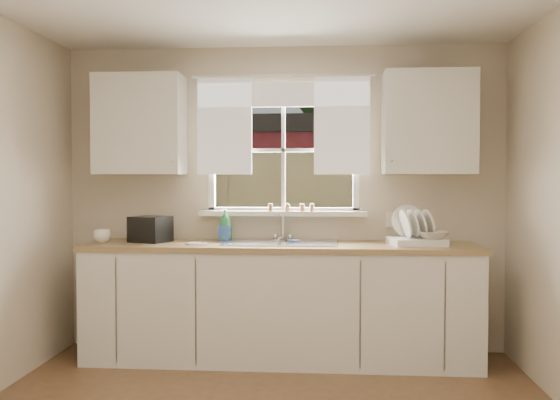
# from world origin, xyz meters

# --- Properties ---
(room_walls) EXTENTS (3.62, 4.02, 2.50)m
(room_walls) POSITION_xyz_m (0.00, -0.07, 1.24)
(room_walls) COLOR beige
(room_walls) RESTS_ON ground
(window) EXTENTS (1.38, 0.16, 1.06)m
(window) POSITION_xyz_m (0.00, 2.00, 1.49)
(window) COLOR white
(window) RESTS_ON room_walls
(curtains) EXTENTS (1.50, 0.03, 0.81)m
(curtains) POSITION_xyz_m (0.00, 1.95, 1.93)
(curtains) COLOR white
(curtains) RESTS_ON room_walls
(base_cabinets) EXTENTS (3.00, 0.62, 0.87)m
(base_cabinets) POSITION_xyz_m (0.00, 1.68, 0.43)
(base_cabinets) COLOR silver
(base_cabinets) RESTS_ON ground
(countertop) EXTENTS (3.04, 0.65, 0.04)m
(countertop) POSITION_xyz_m (0.00, 1.68, 0.89)
(countertop) COLOR #997A4C
(countertop) RESTS_ON base_cabinets
(upper_cabinet_left) EXTENTS (0.70, 0.33, 0.80)m
(upper_cabinet_left) POSITION_xyz_m (-1.15, 1.82, 1.85)
(upper_cabinet_left) COLOR silver
(upper_cabinet_left) RESTS_ON room_walls
(upper_cabinet_right) EXTENTS (0.70, 0.33, 0.80)m
(upper_cabinet_right) POSITION_xyz_m (1.15, 1.82, 1.85)
(upper_cabinet_right) COLOR silver
(upper_cabinet_right) RESTS_ON room_walls
(wall_outlet) EXTENTS (0.08, 0.01, 0.12)m
(wall_outlet) POSITION_xyz_m (0.88, 1.99, 1.08)
(wall_outlet) COLOR beige
(wall_outlet) RESTS_ON room_walls
(sill_jars) EXTENTS (0.38, 0.04, 0.06)m
(sill_jars) POSITION_xyz_m (0.08, 1.94, 1.18)
(sill_jars) COLOR brown
(sill_jars) RESTS_ON window
(backyard) EXTENTS (20.00, 10.00, 6.13)m
(backyard) POSITION_xyz_m (0.58, 8.42, 3.46)
(backyard) COLOR #335421
(backyard) RESTS_ON ground
(sink) EXTENTS (0.88, 0.52, 0.40)m
(sink) POSITION_xyz_m (0.00, 1.71, 0.84)
(sink) COLOR #B7B7BC
(sink) RESTS_ON countertop
(dish_rack) EXTENTS (0.44, 0.36, 0.30)m
(dish_rack) POSITION_xyz_m (1.04, 1.68, 0.99)
(dish_rack) COLOR white
(dish_rack) RESTS_ON countertop
(bowl) EXTENTS (0.29, 0.29, 0.06)m
(bowl) POSITION_xyz_m (1.15, 1.63, 0.99)
(bowl) COLOR beige
(bowl) RESTS_ON dish_rack
(soap_bottle_a) EXTENTS (0.12, 0.12, 0.26)m
(soap_bottle_a) POSITION_xyz_m (-0.46, 1.84, 1.04)
(soap_bottle_a) COLOR #2D8A45
(soap_bottle_a) RESTS_ON countertop
(soap_bottle_b) EXTENTS (0.10, 0.10, 0.19)m
(soap_bottle_b) POSITION_xyz_m (-0.46, 1.84, 1.00)
(soap_bottle_b) COLOR #2F56B1
(soap_bottle_b) RESTS_ON countertop
(soap_bottle_c) EXTENTS (0.16, 0.16, 0.16)m
(soap_bottle_c) POSITION_xyz_m (-0.97, 1.88, 0.99)
(soap_bottle_c) COLOR #EEE7C4
(soap_bottle_c) RESTS_ON countertop
(saucer) EXTENTS (0.17, 0.17, 0.01)m
(saucer) POSITION_xyz_m (-0.64, 1.58, 0.92)
(saucer) COLOR silver
(saucer) RESTS_ON countertop
(cup) EXTENTS (0.15, 0.15, 0.11)m
(cup) POSITION_xyz_m (-1.40, 1.63, 0.96)
(cup) COLOR white
(cup) RESTS_ON countertop
(black_appliance) EXTENTS (0.35, 0.32, 0.20)m
(black_appliance) POSITION_xyz_m (-1.04, 1.73, 1.01)
(black_appliance) COLOR black
(black_appliance) RESTS_ON countertop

